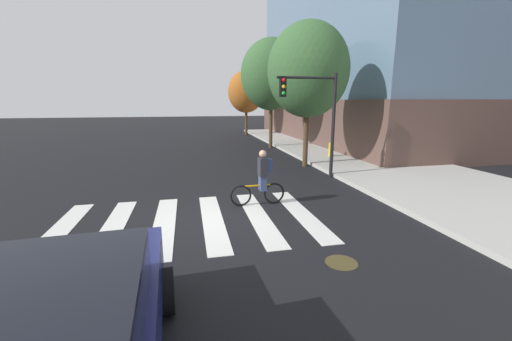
# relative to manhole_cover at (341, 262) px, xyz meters

# --- Properties ---
(ground_plane) EXTENTS (120.00, 120.00, 0.00)m
(ground_plane) POSITION_rel_manhole_cover_xyz_m (-2.45, 2.82, -0.00)
(ground_plane) COLOR black
(sidewalk) EXTENTS (6.50, 50.00, 0.15)m
(sidewalk) POSITION_rel_manhole_cover_xyz_m (6.30, 2.82, 0.07)
(sidewalk) COLOR #B2AFA8
(sidewalk) RESTS_ON ground
(crosswalk_stripes) EXTENTS (6.78, 4.17, 0.01)m
(crosswalk_stripes) POSITION_rel_manhole_cover_xyz_m (-2.92, 2.82, 0.00)
(crosswalk_stripes) COLOR silver
(crosswalk_stripes) RESTS_ON ground
(manhole_cover) EXTENTS (0.64, 0.64, 0.01)m
(manhole_cover) POSITION_rel_manhole_cover_xyz_m (0.00, 0.00, 0.00)
(manhole_cover) COLOR #473D1E
(manhole_cover) RESTS_ON ground
(cyclist) EXTENTS (1.71, 0.37, 1.69)m
(cyclist) POSITION_rel_manhole_cover_xyz_m (-0.72, 3.83, 0.84)
(cyclist) COLOR black
(cyclist) RESTS_ON ground
(traffic_light_near) EXTENTS (2.47, 0.28, 4.20)m
(traffic_light_near) POSITION_rel_manhole_cover_xyz_m (2.11, 6.68, 2.86)
(traffic_light_near) COLOR black
(traffic_light_near) RESTS_ON ground
(fire_hydrant) EXTENTS (0.33, 0.22, 0.78)m
(fire_hydrant) POSITION_rel_manhole_cover_xyz_m (4.81, 10.67, 0.53)
(fire_hydrant) COLOR gold
(fire_hydrant) RESTS_ON sidewalk
(street_tree_near) EXTENTS (3.75, 3.75, 6.67)m
(street_tree_near) POSITION_rel_manhole_cover_xyz_m (2.70, 9.04, 4.50)
(street_tree_near) COLOR #4C3823
(street_tree_near) RESTS_ON ground
(street_tree_mid) EXTENTS (4.00, 4.00, 7.11)m
(street_tree_mid) POSITION_rel_manhole_cover_xyz_m (2.68, 15.48, 4.80)
(street_tree_mid) COLOR #4C3823
(street_tree_mid) RESTS_ON ground
(street_tree_far) EXTENTS (3.29, 3.29, 5.86)m
(street_tree_far) POSITION_rel_manhole_cover_xyz_m (2.56, 23.91, 3.95)
(street_tree_far) COLOR #4C3823
(street_tree_far) RESTS_ON ground
(corner_building) EXTENTS (16.97, 22.90, 15.88)m
(corner_building) POSITION_rel_manhole_cover_xyz_m (14.29, 18.66, 7.88)
(corner_building) COLOR brown
(corner_building) RESTS_ON ground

